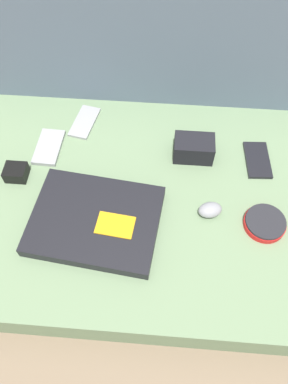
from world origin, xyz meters
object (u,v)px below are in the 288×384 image
at_px(phone_small, 49,147).
at_px(computer_mouse, 210,210).
at_px(laptop, 95,220).
at_px(speaker_puck, 265,223).
at_px(charger_brick, 16,172).
at_px(camera_pouch, 194,148).
at_px(phone_silver, 85,122).
at_px(phone_black, 257,160).

bearing_deg(phone_small, computer_mouse, -19.26).
distance_m(laptop, speaker_puck, 0.42).
distance_m(computer_mouse, charger_brick, 0.52).
xyz_separation_m(phone_small, camera_pouch, (0.41, 0.01, 0.03)).
distance_m(computer_mouse, phone_silver, 0.46).
xyz_separation_m(computer_mouse, phone_small, (-0.45, 0.18, -0.01)).
relative_size(laptop, phone_silver, 2.49).
bearing_deg(charger_brick, phone_black, 9.05).
height_order(speaker_puck, phone_black, speaker_puck).
height_order(speaker_puck, phone_small, speaker_puck).
bearing_deg(phone_small, phone_silver, 53.32).
bearing_deg(phone_silver, speaker_puck, -20.18).
distance_m(computer_mouse, speaker_puck, 0.14).
xyz_separation_m(computer_mouse, charger_brick, (-0.51, 0.07, 0.00)).
bearing_deg(phone_silver, phone_small, -117.61).
bearing_deg(phone_small, charger_brick, -119.72).
distance_m(speaker_puck, camera_pouch, 0.27).
xyz_separation_m(computer_mouse, phone_silver, (-0.36, 0.28, -0.01)).
bearing_deg(phone_black, laptop, -154.56).
bearing_deg(computer_mouse, camera_pouch, 86.47).
height_order(phone_silver, phone_black, same).
bearing_deg(speaker_puck, phone_small, 161.08).
bearing_deg(camera_pouch, speaker_puck, -49.29).
xyz_separation_m(speaker_puck, phone_silver, (-0.50, 0.30, -0.01)).
height_order(laptop, computer_mouse, laptop).
distance_m(laptop, charger_brick, 0.26).
xyz_separation_m(speaker_puck, charger_brick, (-0.65, 0.10, 0.01)).
distance_m(phone_black, charger_brick, 0.66).
xyz_separation_m(laptop, computer_mouse, (0.28, 0.05, 0.00)).
bearing_deg(phone_black, speaker_puck, -93.61).
bearing_deg(charger_brick, computer_mouse, -8.27).
distance_m(laptop, computer_mouse, 0.29).
height_order(phone_silver, camera_pouch, camera_pouch).
bearing_deg(computer_mouse, phone_silver, 125.49).
height_order(phone_small, camera_pouch, camera_pouch).
height_order(computer_mouse, phone_small, computer_mouse).
bearing_deg(phone_silver, charger_brick, -114.33).
bearing_deg(speaker_puck, phone_black, 89.78).
xyz_separation_m(phone_black, phone_small, (-0.58, -0.00, 0.00)).
bearing_deg(camera_pouch, phone_small, -179.06).
bearing_deg(phone_black, computer_mouse, -130.67).
bearing_deg(camera_pouch, phone_silver, 162.99).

